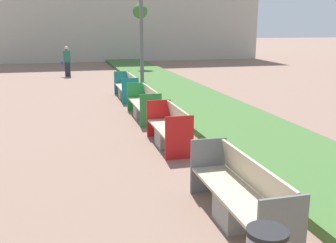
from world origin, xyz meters
TOP-DOWN VIEW (x-y plane):
  - planter_grass_strip at (3.20, 12.00)m, footprint 2.80×120.00m
  - bench_grey_frame at (0.94, 7.50)m, footprint 0.65×2.40m
  - bench_red_frame at (0.94, 11.36)m, footprint 0.65×1.92m
  - bench_green_frame at (0.94, 14.40)m, footprint 0.65×2.31m
  - bench_teal_frame at (0.94, 17.90)m, footprint 0.65×2.28m
  - sapling_tree_far at (3.34, 27.49)m, footprint 0.91×0.91m
  - pedestrian_walking at (-1.22, 25.58)m, footprint 0.53×0.24m

SIDE VIEW (x-z plane):
  - planter_grass_strip at x=3.20m, z-range 0.00..0.18m
  - bench_red_frame at x=0.94m, z-range -0.11..0.83m
  - bench_teal_frame at x=0.94m, z-range -0.10..0.84m
  - bench_green_frame at x=0.94m, z-range -0.10..0.84m
  - bench_grey_frame at x=0.94m, z-range -0.09..0.85m
  - pedestrian_walking at x=-1.22m, z-range 0.01..1.68m
  - sapling_tree_far at x=3.34m, z-range 1.52..5.62m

